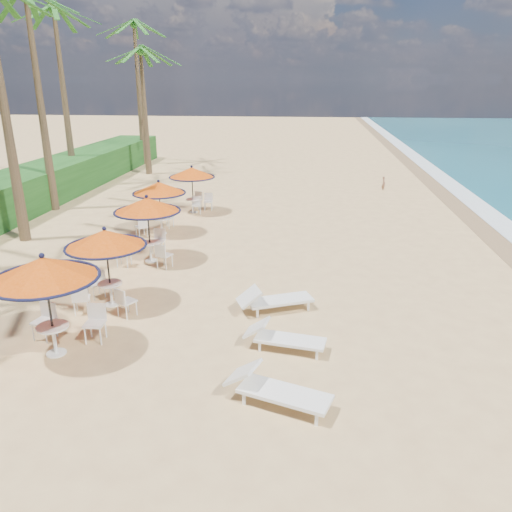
{
  "coord_description": "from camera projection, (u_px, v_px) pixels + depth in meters",
  "views": [
    {
      "loc": [
        0.74,
        -9.44,
        6.12
      ],
      "look_at": [
        -0.8,
        4.35,
        1.2
      ],
      "focal_mm": 35.0,
      "sensor_mm": 36.0,
      "label": 1
    }
  ],
  "objects": [
    {
      "name": "ground",
      "position": [
        270.0,
        374.0,
        10.96
      ],
      "size": [
        160.0,
        160.0,
        0.0
      ],
      "primitive_type": "plane",
      "color": "tan",
      "rests_on": "ground"
    },
    {
      "name": "wetsand_band",
      "position": [
        506.0,
        246.0,
        19.45
      ],
      "size": [
        1.4,
        140.0,
        0.02
      ],
      "primitive_type": "cube",
      "color": "olive",
      "rests_on": "ground"
    },
    {
      "name": "station_0",
      "position": [
        47.0,
        277.0,
        11.22
      ],
      "size": [
        2.42,
        2.42,
        2.53
      ],
      "color": "black",
      "rests_on": "ground"
    },
    {
      "name": "station_1",
      "position": [
        105.0,
        249.0,
        13.74
      ],
      "size": [
        2.25,
        2.25,
        2.35
      ],
      "color": "black",
      "rests_on": "ground"
    },
    {
      "name": "station_2",
      "position": [
        147.0,
        213.0,
        17.2
      ],
      "size": [
        2.31,
        2.34,
        2.41
      ],
      "color": "black",
      "rests_on": "ground"
    },
    {
      "name": "station_3",
      "position": [
        158.0,
        193.0,
        20.42
      ],
      "size": [
        2.19,
        2.31,
        2.29
      ],
      "color": "black",
      "rests_on": "ground"
    },
    {
      "name": "station_4",
      "position": [
        193.0,
        178.0,
        23.79
      ],
      "size": [
        2.2,
        2.2,
        2.29
      ],
      "color": "black",
      "rests_on": "ground"
    },
    {
      "name": "lounger_near",
      "position": [
        274.0,
        388.0,
        9.85
      ],
      "size": [
        2.24,
        1.32,
        0.77
      ],
      "rotation": [
        0.0,
        0.0,
        -0.33
      ],
      "color": "white",
      "rests_on": "ground"
    },
    {
      "name": "lounger_mid",
      "position": [
        282.0,
        337.0,
        11.89
      ],
      "size": [
        2.02,
        0.93,
        0.7
      ],
      "rotation": [
        0.0,
        0.0,
        -0.17
      ],
      "color": "white",
      "rests_on": "ground"
    },
    {
      "name": "lounger_far",
      "position": [
        273.0,
        299.0,
        13.85
      ],
      "size": [
        2.21,
        1.45,
        0.76
      ],
      "rotation": [
        0.0,
        0.0,
        0.41
      ],
      "color": "white",
      "rests_on": "ground"
    },
    {
      "name": "palm_4",
      "position": [
        28.0,
        10.0,
        21.89
      ],
      "size": [
        5.0,
        5.0,
        9.85
      ],
      "color": "brown",
      "rests_on": "ground"
    },
    {
      "name": "palm_5",
      "position": [
        55.0,
        21.0,
        27.51
      ],
      "size": [
        5.0,
        5.0,
        10.02
      ],
      "color": "brown",
      "rests_on": "ground"
    },
    {
      "name": "palm_6",
      "position": [
        141.0,
        59.0,
        31.81
      ],
      "size": [
        5.0,
        5.0,
        8.1
      ],
      "color": "brown",
      "rests_on": "ground"
    },
    {
      "name": "palm_7",
      "position": [
        135.0,
        33.0,
        35.25
      ],
      "size": [
        5.0,
        5.0,
        10.05
      ],
      "color": "brown",
      "rests_on": "ground"
    },
    {
      "name": "person",
      "position": [
        384.0,
        183.0,
        29.04
      ],
      "size": [
        0.27,
        0.35,
        0.87
      ],
      "primitive_type": "imported",
      "rotation": [
        0.0,
        0.0,
        1.78
      ],
      "color": "#97674D",
      "rests_on": "ground"
    }
  ]
}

